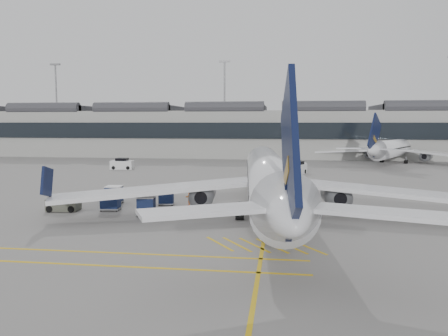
# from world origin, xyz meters

# --- Properties ---
(ground) EXTENTS (220.00, 220.00, 0.00)m
(ground) POSITION_xyz_m (0.00, 0.00, 0.00)
(ground) COLOR gray
(ground) RESTS_ON ground
(terminal) EXTENTS (200.00, 20.45, 12.40)m
(terminal) POSITION_xyz_m (0.00, 71.93, 6.14)
(terminal) COLOR #9E9E99
(terminal) RESTS_ON ground
(light_masts) EXTENTS (113.00, 0.60, 25.45)m
(light_masts) POSITION_xyz_m (-1.67, 86.00, 14.49)
(light_masts) COLOR slate
(light_masts) RESTS_ON ground
(apron_markings) EXTENTS (0.25, 60.00, 0.01)m
(apron_markings) POSITION_xyz_m (10.00, 10.00, 0.01)
(apron_markings) COLOR gold
(apron_markings) RESTS_ON ground
(airliner_main) EXTENTS (38.43, 42.14, 11.20)m
(airliner_main) POSITION_xyz_m (10.15, 2.78, 3.29)
(airliner_main) COLOR white
(airliner_main) RESTS_ON ground
(airliner_far) EXTENTS (31.30, 34.53, 10.10)m
(airliner_far) POSITION_xyz_m (34.84, 58.75, 2.97)
(airliner_far) COLOR white
(airliner_far) RESTS_ON ground
(belt_loader) EXTENTS (5.20, 3.22, 2.07)m
(belt_loader) POSITION_xyz_m (11.33, 11.15, 0.61)
(belt_loader) COLOR #BBB8B1
(belt_loader) RESTS_ON ground
(baggage_cart_a) EXTENTS (1.73, 1.50, 1.65)m
(baggage_cart_a) POSITION_xyz_m (-0.41, 6.39, 0.88)
(baggage_cart_a) COLOR gray
(baggage_cart_a) RESTS_ON ground
(baggage_cart_b) EXTENTS (1.77, 1.51, 1.72)m
(baggage_cart_b) POSITION_xyz_m (-0.84, 1.21, 0.92)
(baggage_cart_b) COLOR gray
(baggage_cart_b) RESTS_ON ground
(baggage_cart_c) EXTENTS (1.94, 1.65, 1.90)m
(baggage_cart_c) POSITION_xyz_m (-4.95, 3.02, 1.02)
(baggage_cart_c) COLOR gray
(baggage_cart_c) RESTS_ON ground
(baggage_cart_d) EXTENTS (1.81, 1.52, 1.82)m
(baggage_cart_d) POSITION_xyz_m (-5.99, 6.52, 0.97)
(baggage_cart_d) COLOR gray
(baggage_cart_d) RESTS_ON ground
(ramp_agent_a) EXTENTS (0.74, 0.81, 1.86)m
(ramp_agent_a) POSITION_xyz_m (3.37, 5.90, 0.93)
(ramp_agent_a) COLOR orange
(ramp_agent_a) RESTS_ON ground
(ramp_agent_b) EXTENTS (1.01, 0.93, 1.66)m
(ramp_agent_b) POSITION_xyz_m (1.98, 6.46, 0.83)
(ramp_agent_b) COLOR orange
(ramp_agent_b) RESTS_ON ground
(pushback_tug) EXTENTS (3.01, 2.02, 1.60)m
(pushback_tug) POSITION_xyz_m (-9.26, 2.18, 0.71)
(pushback_tug) COLOR #4E4F43
(pushback_tug) RESTS_ON ground
(safety_cone_nose) EXTENTS (0.33, 0.33, 0.45)m
(safety_cone_nose) POSITION_xyz_m (11.59, 23.75, 0.23)
(safety_cone_nose) COLOR #F24C0A
(safety_cone_nose) RESTS_ON ground
(safety_cone_engine) EXTENTS (0.35, 0.35, 0.49)m
(safety_cone_engine) POSITION_xyz_m (16.70, 8.69, 0.24)
(safety_cone_engine) COLOR #F24C0A
(safety_cone_engine) RESTS_ON ground
(service_van_left) EXTENTS (4.04, 2.22, 2.02)m
(service_van_left) POSITION_xyz_m (-17.21, 38.46, 0.90)
(service_van_left) COLOR silver
(service_van_left) RESTS_ON ground
(service_van_mid) EXTENTS (3.65, 4.49, 2.06)m
(service_van_mid) POSITION_xyz_m (13.52, 35.37, 0.92)
(service_van_mid) COLOR silver
(service_van_mid) RESTS_ON ground
(service_van_right) EXTENTS (3.30, 1.70, 1.69)m
(service_van_right) POSITION_xyz_m (13.80, 41.56, 0.75)
(service_van_right) COLOR silver
(service_van_right) RESTS_ON ground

